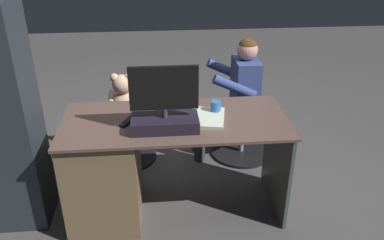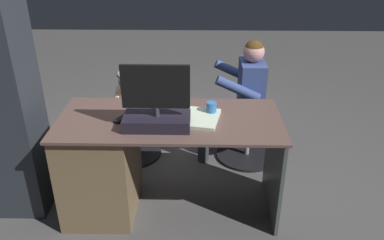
% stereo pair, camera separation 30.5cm
% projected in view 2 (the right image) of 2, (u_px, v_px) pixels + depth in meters
% --- Properties ---
extents(ground_plane, '(10.00, 10.00, 0.00)m').
position_uv_depth(ground_plane, '(175.00, 179.00, 3.32)').
color(ground_plane, '#4B4A4A').
extents(desk, '(1.52, 0.68, 0.75)m').
position_uv_depth(desk, '(113.00, 162.00, 2.84)').
color(desk, brown).
rests_on(desk, ground_plane).
extents(monitor, '(0.43, 0.22, 0.42)m').
position_uv_depth(monitor, '(157.00, 111.00, 2.51)').
color(monitor, black).
rests_on(monitor, desk).
extents(keyboard, '(0.42, 0.14, 0.02)m').
position_uv_depth(keyboard, '(180.00, 113.00, 2.73)').
color(keyboard, black).
rests_on(keyboard, desk).
extents(computer_mouse, '(0.06, 0.10, 0.04)m').
position_uv_depth(computer_mouse, '(139.00, 112.00, 2.72)').
color(computer_mouse, '#23202E').
rests_on(computer_mouse, desk).
extents(cup, '(0.07, 0.07, 0.09)m').
position_uv_depth(cup, '(211.00, 109.00, 2.70)').
color(cup, '#3372BF').
rests_on(cup, desk).
extents(tv_remote, '(0.11, 0.15, 0.02)m').
position_uv_depth(tv_remote, '(123.00, 118.00, 2.66)').
color(tv_remote, black).
rests_on(tv_remote, desk).
extents(notebook_binder, '(0.27, 0.34, 0.02)m').
position_uv_depth(notebook_binder, '(202.00, 118.00, 2.65)').
color(notebook_binder, beige).
rests_on(notebook_binder, desk).
extents(office_chair_teddy, '(0.51, 0.51, 0.44)m').
position_uv_depth(office_chair_teddy, '(132.00, 129.00, 3.56)').
color(office_chair_teddy, black).
rests_on(office_chair_teddy, ground_plane).
extents(teddy_bear, '(0.26, 0.26, 0.37)m').
position_uv_depth(teddy_bear, '(129.00, 93.00, 3.41)').
color(teddy_bear, '#D8AF8C').
rests_on(teddy_bear, office_chair_teddy).
extents(visitor_chair, '(0.55, 0.55, 0.44)m').
position_uv_depth(visitor_chair, '(248.00, 132.00, 3.53)').
color(visitor_chair, black).
rests_on(visitor_chair, ground_plane).
extents(person, '(0.55, 0.48, 1.09)m').
position_uv_depth(person, '(240.00, 92.00, 3.36)').
color(person, '#354781').
rests_on(person, ground_plane).
extents(equipment_rack, '(0.44, 0.36, 1.55)m').
position_uv_depth(equipment_rack, '(4.00, 112.00, 2.69)').
color(equipment_rack, '#282D34').
rests_on(equipment_rack, ground_plane).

